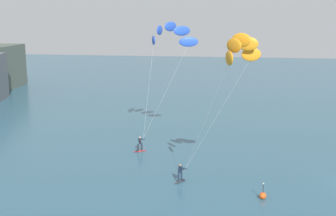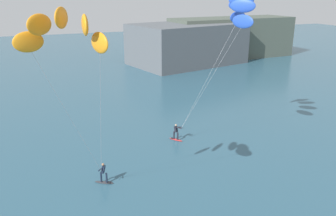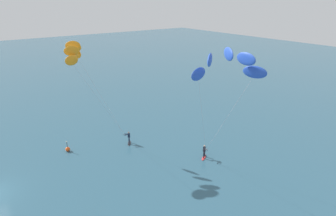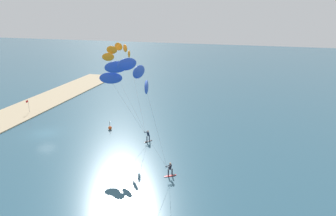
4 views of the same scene
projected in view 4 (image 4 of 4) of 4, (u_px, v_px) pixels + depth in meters
The scene contains 5 objects.
ground_plane at pixel (45, 133), 48.03m from camera, with size 240.00×240.00×0.00m, color #2D566B.
kitesurfer_nearshore at pixel (120, 55), 44.98m from camera, with size 5.75×7.22×13.33m.
kitesurfer_mid_water at pixel (129, 78), 28.66m from camera, with size 7.73×6.64×13.93m.
marker_buoy at pixel (110, 128), 49.37m from camera, with size 0.56×0.56×1.38m.
beach_flag at pixel (28, 104), 56.62m from camera, with size 0.57×0.05×2.20m.
Camera 4 is at (37.90, 29.82, 18.36)m, focal length 34.33 mm.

